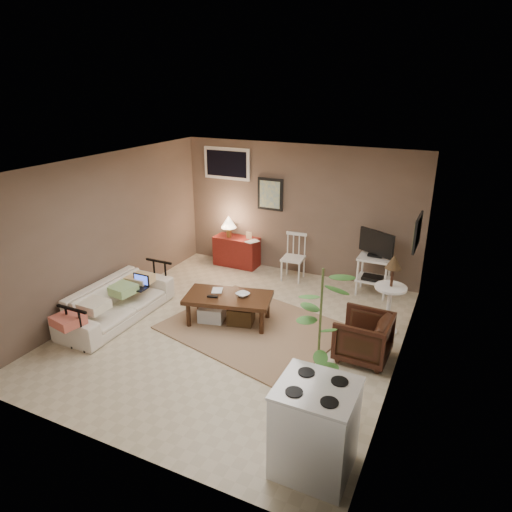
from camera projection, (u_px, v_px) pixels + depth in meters
The scene contains 20 objects.
floor at pixel (235, 332), 6.62m from camera, with size 5.00×5.00×0.00m, color #C1B293.
art_back at pixel (270, 194), 8.41m from camera, with size 0.50×0.03×0.60m, color black.
art_right at pixel (418, 232), 6.07m from camera, with size 0.03×0.60×0.45m, color black.
window at pixel (227, 164), 8.59m from camera, with size 0.96×0.03×0.60m, color silver.
rug at pixel (253, 328), 6.71m from camera, with size 2.36×1.89×0.02m, color #907554.
coffee_table at pixel (228, 307), 6.77m from camera, with size 1.38×0.94×0.48m.
sofa at pixel (116, 296), 6.86m from camera, with size 1.91×0.56×0.75m, color silver.
sofa_pillows at pixel (108, 298), 6.63m from camera, with size 0.37×1.81×0.13m, color beige, non-canonical shape.
sofa_end_rails at pixel (122, 301), 6.84m from camera, with size 0.51×1.91×0.64m, color black, non-canonical shape.
laptop at pixel (139, 284), 7.03m from camera, with size 0.29×0.21×0.20m.
red_console at pixel (236, 249), 8.90m from camera, with size 0.87×0.38×1.00m.
spindle_chair at pixel (293, 258), 8.27m from camera, with size 0.41×0.41×0.84m.
tv_stand at pixel (374, 261), 7.60m from camera, with size 0.62×0.43×1.12m.
side_table at pixel (391, 285), 6.37m from camera, with size 0.45×0.45×1.19m.
armchair at pixel (363, 335), 5.88m from camera, with size 0.66×0.62×0.68m, color black.
potted_plant at pixel (319, 336), 4.77m from camera, with size 0.43×0.43×1.70m.
stove at pixel (315, 428), 4.14m from camera, with size 0.70×0.65×0.92m.
bowl at pixel (243, 290), 6.66m from camera, with size 0.19×0.05×0.19m, color #3A1E0F.
book_table at pixel (212, 285), 6.82m from camera, with size 0.15×0.02×0.21m, color #3A1E0F.
book_console at pixel (249, 235), 8.58m from camera, with size 0.18×0.02×0.24m, color #3A1E0F.
Camera 1 is at (2.76, -5.10, 3.40)m, focal length 32.00 mm.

